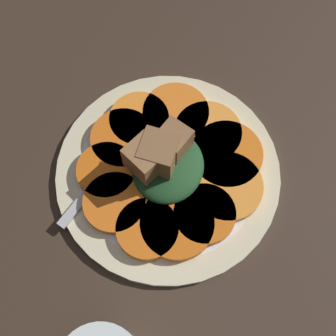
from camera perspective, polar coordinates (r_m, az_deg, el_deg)
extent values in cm
cube|color=#38281E|center=(59.19, 0.00, -1.13)|extent=(120.00, 120.00, 2.00)
cylinder|color=beige|center=(57.79, 0.00, -0.60)|extent=(27.61, 27.61, 1.00)
cylinder|color=white|center=(57.74, 0.00, -0.58)|extent=(22.09, 22.09, 1.00)
cylinder|color=orange|center=(56.33, 7.12, -2.25)|extent=(8.75, 8.75, 1.18)
cylinder|color=orange|center=(57.88, 7.13, 1.62)|extent=(8.90, 8.90, 1.18)
cylinder|color=orange|center=(58.91, 4.84, 4.28)|extent=(8.53, 8.53, 1.18)
cylinder|color=orange|center=(60.00, 0.95, 6.69)|extent=(8.45, 8.45, 1.18)
cylinder|color=orange|center=(59.66, -3.52, 5.89)|extent=(7.58, 7.58, 1.18)
cylinder|color=orange|center=(58.62, -5.52, 3.57)|extent=(8.04, 8.04, 1.18)
cylinder|color=#D76115|center=(57.10, -7.52, -0.33)|extent=(7.24, 7.24, 1.18)
cylinder|color=orange|center=(55.59, -6.55, -4.24)|extent=(7.43, 7.43, 1.18)
cylinder|color=orange|center=(54.44, -2.85, -7.33)|extent=(7.28, 7.28, 1.18)
cylinder|color=#D66114|center=(54.52, 1.11, -6.78)|extent=(8.66, 8.66, 1.18)
cylinder|color=orange|center=(54.99, 4.47, -5.64)|extent=(7.32, 7.32, 1.18)
ellipsoid|color=#1E4723|center=(55.97, 0.00, 0.14)|extent=(9.53, 8.58, 2.73)
cube|color=brown|center=(53.95, 1.21, 3.26)|extent=(4.32, 4.32, 3.40)
cube|color=brown|center=(52.89, -1.24, 1.60)|extent=(4.08, 4.08, 4.04)
cube|color=olive|center=(52.87, -2.70, 1.28)|extent=(5.29, 5.29, 3.93)
cube|color=#B2B2B7|center=(57.06, -9.05, -2.13)|extent=(12.16, 4.79, 0.40)
cube|color=#B2B2B7|center=(58.73, -4.83, 3.05)|extent=(2.13, 2.66, 0.40)
cube|color=#B2B2B7|center=(60.07, -3.74, 5.81)|extent=(4.75, 1.77, 0.40)
cube|color=#B2B2B7|center=(59.86, -3.23, 5.48)|extent=(4.75, 1.77, 0.40)
cube|color=#B2B2B7|center=(59.65, -2.72, 5.16)|extent=(4.75, 1.77, 0.40)
cube|color=#B2B2B7|center=(59.45, -2.20, 4.83)|extent=(4.75, 1.77, 0.40)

